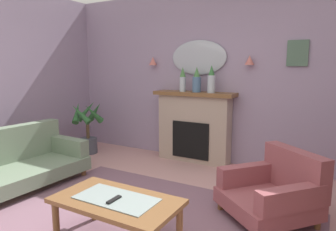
# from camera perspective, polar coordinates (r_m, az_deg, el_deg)

# --- Properties ---
(wall_back) EXTENTS (6.86, 0.10, 2.79)m
(wall_back) POSITION_cam_1_polar(r_m,az_deg,el_deg) (4.94, 11.07, 7.13)
(wall_back) COLOR #9E8CA8
(wall_back) RESTS_ON ground
(patterned_rug) EXTENTS (3.20, 2.40, 0.01)m
(patterned_rug) POSITION_cam_1_polar(r_m,az_deg,el_deg) (3.15, -5.02, -20.47)
(patterned_rug) COLOR #7F5B6B
(patterned_rug) RESTS_ON ground
(fireplace) EXTENTS (1.36, 0.36, 1.16)m
(fireplace) POSITION_cam_1_polar(r_m,az_deg,el_deg) (5.00, 4.92, -2.25)
(fireplace) COLOR tan
(fireplace) RESTS_ON ground
(mantel_vase_centre) EXTENTS (0.10, 0.10, 0.40)m
(mantel_vase_centre) POSITION_cam_1_polar(r_m,az_deg,el_deg) (4.97, 2.80, 6.85)
(mantel_vase_centre) COLOR silver
(mantel_vase_centre) RESTS_ON fireplace
(mantel_vase_right) EXTENTS (0.14, 0.14, 0.40)m
(mantel_vase_right) POSITION_cam_1_polar(r_m,az_deg,el_deg) (4.86, 5.45, 6.47)
(mantel_vase_right) COLOR #4C7093
(mantel_vase_right) RESTS_ON fireplace
(mantel_vase_left) EXTENTS (0.12, 0.12, 0.43)m
(mantel_vase_left) POSITION_cam_1_polar(r_m,az_deg,el_deg) (4.77, 8.22, 6.66)
(mantel_vase_left) COLOR silver
(mantel_vase_left) RESTS_ON fireplace
(wall_mirror) EXTENTS (0.96, 0.06, 0.56)m
(wall_mirror) POSITION_cam_1_polar(r_m,az_deg,el_deg) (5.04, 5.79, 10.85)
(wall_mirror) COLOR #B2BCC6
(wall_sconce_left) EXTENTS (0.14, 0.14, 0.14)m
(wall_sconce_left) POSITION_cam_1_polar(r_m,az_deg,el_deg) (5.39, -2.88, 10.24)
(wall_sconce_left) COLOR #D17066
(wall_sconce_right) EXTENTS (0.14, 0.14, 0.14)m
(wall_sconce_right) POSITION_cam_1_polar(r_m,az_deg,el_deg) (4.71, 15.19, 10.08)
(wall_sconce_right) COLOR #D17066
(framed_picture) EXTENTS (0.28, 0.03, 0.36)m
(framed_picture) POSITION_cam_1_polar(r_m,az_deg,el_deg) (4.65, 23.34, 10.78)
(framed_picture) COLOR #4C6B56
(coffee_table) EXTENTS (1.10, 0.60, 0.45)m
(coffee_table) POSITION_cam_1_polar(r_m,az_deg,el_deg) (2.75, -9.73, -16.34)
(coffee_table) COLOR brown
(coffee_table) RESTS_ON ground
(tv_remote) EXTENTS (0.04, 0.16, 0.02)m
(tv_remote) POSITION_cam_1_polar(r_m,az_deg,el_deg) (2.68, -10.20, -15.47)
(tv_remote) COLOR black
(tv_remote) RESTS_ON coffee_table
(floral_couch) EXTENTS (0.94, 1.75, 0.76)m
(floral_couch) POSITION_cam_1_polar(r_m,az_deg,el_deg) (4.44, -27.28, -8.08)
(floral_couch) COLOR gray
(floral_couch) RESTS_ON ground
(armchair_by_coffee_table) EXTENTS (1.14, 1.14, 0.71)m
(armchair_by_coffee_table) POSITION_cam_1_polar(r_m,az_deg,el_deg) (3.38, 19.54, -13.16)
(armchair_by_coffee_table) COLOR #934C51
(armchair_by_coffee_table) RESTS_ON ground
(potted_plant_tall_palm) EXTENTS (0.57, 0.60, 0.96)m
(potted_plant_tall_palm) POSITION_cam_1_polar(r_m,az_deg,el_deg) (5.65, -15.00, -2.33)
(potted_plant_tall_palm) COLOR #474C56
(potted_plant_tall_palm) RESTS_ON ground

